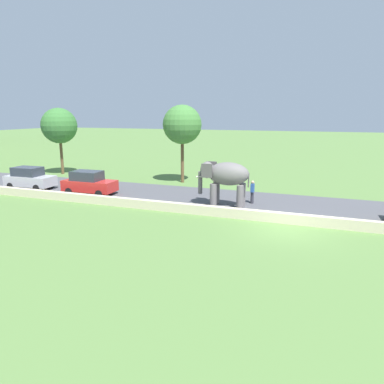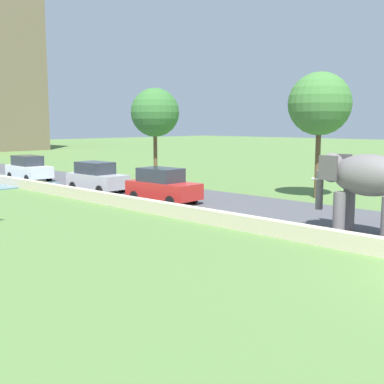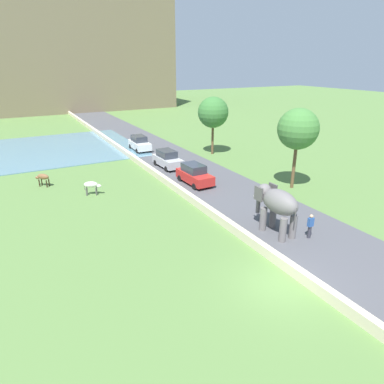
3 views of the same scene
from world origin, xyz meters
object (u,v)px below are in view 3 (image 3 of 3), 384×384
Objects in this scene: cow_brown at (43,177)px; car_red at (194,174)px; person_beside_elephant at (310,226)px; cow_white at (92,185)px; car_white at (140,143)px; elephant at (277,204)px; car_silver at (167,159)px.

car_red is at bearing -25.66° from cow_brown.
person_beside_elephant is 1.16× the size of cow_white.
car_white reaches higher than cow_brown.
car_white is (0.00, 14.03, 0.00)m from car_red.
car_silver is at bearing 89.97° from elephant.
cow_brown is at bearing 126.08° from elephant.
car_silver reaches higher than person_beside_elephant.
elephant is at bearing -54.79° from cow_white.
car_silver is at bearing 90.00° from car_red.
cow_brown is at bearing 126.62° from person_beside_elephant.
car_red is at bearing -10.71° from cow_white.
cow_brown is 5.23m from cow_white.
cow_white is (-8.66, -4.13, -0.06)m from car_silver.
car_red is 5.77m from car_silver.
car_red is (0.01, 10.62, -1.14)m from elephant.
elephant is 16.43m from car_silver.
cow_brown is at bearing 154.34° from car_red.
person_beside_elephant is at bearing -83.49° from car_red.
cow_white is at bearing -51.41° from cow_brown.
car_silver is 3.31× the size of cow_brown.
elephant reaches higher than car_red.
car_silver and car_white have the same top height.
cow_white is at bearing -124.96° from car_white.
elephant is 2.14× the size of person_beside_elephant.
cow_white is at bearing -154.51° from car_silver.
car_white is 3.29× the size of cow_brown.
cow_white is at bearing 126.01° from person_beside_elephant.
person_beside_elephant is 18.01m from car_silver.
car_silver reaches higher than cow_white.
car_red is at bearing 89.96° from elephant.
cow_brown is (-11.92, 16.35, -1.20)m from elephant.
car_silver is 9.60m from cow_white.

